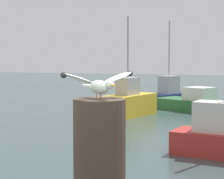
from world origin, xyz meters
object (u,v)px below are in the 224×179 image
object	(u,v)px
seagull	(100,83)
boat_yellow	(118,105)
boat_green	(224,107)
boat_navy	(177,94)
mooring_post	(100,167)

from	to	relation	value
seagull	boat_yellow	bearing A→B (deg)	110.06
boat_green	boat_yellow	distance (m)	4.97
seagull	boat_green	size ratio (longest dim) A/B	0.09
boat_navy	seagull	bearing A→B (deg)	-79.27
boat_green	boat_yellow	bearing A→B (deg)	-144.36
mooring_post	boat_green	bearing A→B (deg)	92.64
seagull	boat_navy	size ratio (longest dim) A/B	0.11
mooring_post	boat_green	xyz separation A→B (m)	(-0.74, 15.97, -1.37)
mooring_post	seagull	bearing A→B (deg)	-34.70
boat_yellow	seagull	bearing A→B (deg)	-69.94
mooring_post	boat_navy	size ratio (longest dim) A/B	0.21
boat_green	mooring_post	bearing A→B (deg)	-87.36
seagull	boat_yellow	xyz separation A→B (m)	(-4.77, 13.08, -1.77)
mooring_post	boat_yellow	bearing A→B (deg)	110.05
boat_green	boat_navy	world-z (taller)	boat_navy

